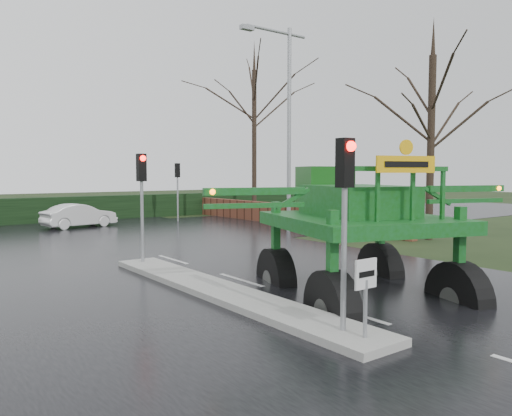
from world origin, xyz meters
TOP-DOWN VIEW (x-y plane):
  - ground at (0.00, 0.00)m, footprint 140.00×140.00m
  - road_main at (0.00, 10.00)m, footprint 14.00×80.00m
  - road_cross at (0.00, 16.00)m, footprint 80.00×12.00m
  - median_island at (-1.30, 3.00)m, footprint 1.20×10.00m
  - hedge_row at (0.00, 24.00)m, footprint 44.00×0.90m
  - brick_wall at (10.50, 16.00)m, footprint 0.40×20.00m
  - keep_left_sign at (-1.30, -1.50)m, footprint 0.50×0.07m
  - traffic_signal_near at (-1.30, -1.01)m, footprint 0.26×0.33m
  - traffic_signal_mid at (-1.30, 7.49)m, footprint 0.26×0.33m
  - traffic_signal_far at (6.50, 20.01)m, footprint 0.26×0.33m
  - street_light_right at (8.19, 12.00)m, footprint 3.85×0.30m
  - tree_right_near at (11.50, 6.00)m, footprint 5.60×5.60m
  - tree_right_far at (13.00, 21.00)m, footprint 7.00×7.00m
  - crop_sprayer at (-0.21, 0.49)m, footprint 7.78×5.95m
  - white_sedan at (0.62, 20.06)m, footprint 4.04×2.04m

SIDE VIEW (x-z plane):
  - ground at x=0.00m, z-range 0.00..0.00m
  - white_sedan at x=0.62m, z-range -0.63..0.63m
  - road_main at x=0.00m, z-range -0.01..0.01m
  - road_cross at x=0.00m, z-range 0.00..0.02m
  - median_island at x=-1.30m, z-range 0.01..0.17m
  - brick_wall at x=10.50m, z-range 0.00..1.20m
  - hedge_row at x=0.00m, z-range 0.00..1.50m
  - keep_left_sign at x=-1.30m, z-range 0.38..1.73m
  - crop_sprayer at x=-0.21m, z-range -0.12..4.41m
  - traffic_signal_near at x=-1.30m, z-range 0.83..4.35m
  - traffic_signal_mid at x=-1.30m, z-range 0.83..4.35m
  - traffic_signal_far at x=6.50m, z-range 0.83..4.35m
  - tree_right_near at x=11.50m, z-range 0.38..10.02m
  - street_light_right at x=8.19m, z-range 0.99..10.99m
  - tree_right_far at x=13.00m, z-range 0.47..12.52m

